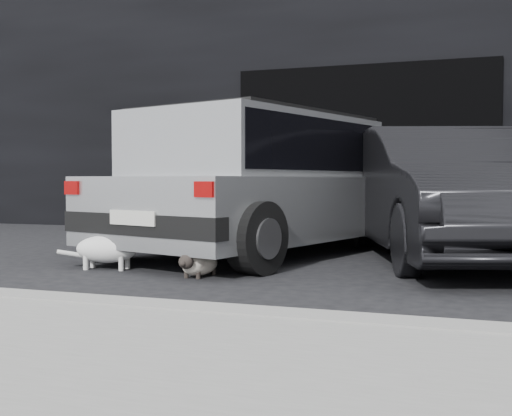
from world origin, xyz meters
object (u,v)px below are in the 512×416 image
(silver_hatchback, at_px, (264,178))
(cat_white, at_px, (111,248))
(cat_siamese, at_px, (198,264))
(second_car, at_px, (444,193))

(silver_hatchback, bearing_deg, cat_white, -101.16)
(silver_hatchback, bearing_deg, cat_siamese, -72.16)
(second_car, bearing_deg, cat_white, -166.93)
(second_car, relative_size, cat_white, 4.86)
(silver_hatchback, distance_m, cat_siamese, 2.04)
(silver_hatchback, relative_size, cat_white, 5.30)
(cat_white, bearing_deg, cat_siamese, 72.46)
(cat_siamese, distance_m, cat_white, 0.98)
(silver_hatchback, xyz_separation_m, second_car, (1.96, 0.03, -0.16))
(second_car, xyz_separation_m, cat_siamese, (-1.94, -1.93, -0.59))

